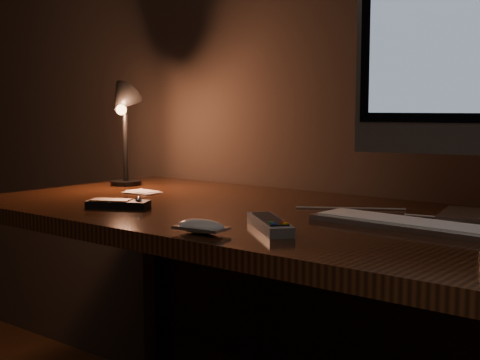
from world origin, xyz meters
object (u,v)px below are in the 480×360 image
Objects in this scene: keyboard at (408,224)px; mouse at (201,228)px; tv_remote at (270,224)px; desk_lamp at (122,115)px; media_remote at (118,204)px; desk at (294,260)px.

keyboard is 3.97× the size of mouse.
keyboard is at bearing 82.38° from tv_remote.
tv_remote is 0.85m from desk_lamp.
mouse is (-0.29, -0.31, 0.00)m from keyboard.
tv_remote is at bearing -44.46° from desk_lamp.
desk is at bearing 9.73° from media_remote.
media_remote is 0.48m from desk_lamp.
keyboard is 1.01m from desk_lamp.
desk is 8.61× the size of tv_remote.
media_remote reaches higher than tv_remote.
keyboard is at bearing -11.64° from media_remote.
desk_lamp is at bearing 177.04° from desk.
tv_remote is (0.08, 0.12, 0.00)m from mouse.
keyboard is 2.61× the size of media_remote.
keyboard is at bearing -11.57° from desk.
mouse is at bearing -54.40° from desk_lamp.
media_remote is at bearing -140.02° from tv_remote.
tv_remote is (0.45, 0.00, 0.00)m from media_remote.
media_remote is at bearing -160.39° from keyboard.
tv_remote reaches higher than keyboard.
desk is 3.87× the size of keyboard.
desk_lamp is (-0.69, 0.41, 0.21)m from mouse.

